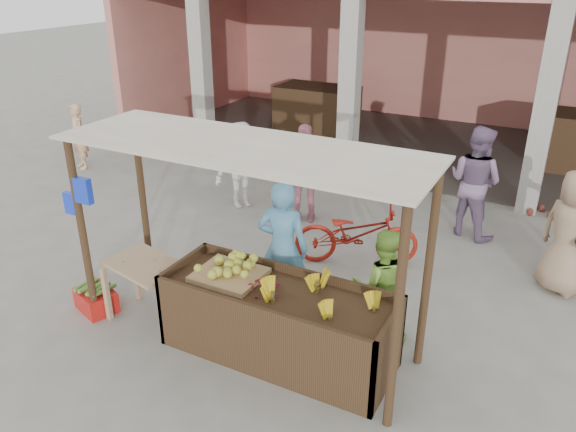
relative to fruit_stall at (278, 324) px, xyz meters
The scene contains 20 objects.
ground 0.64m from the fruit_stall, behind, with size 60.00×60.00×0.00m, color slate.
market_building 9.23m from the fruit_stall, 92.86° to the left, with size 14.40×6.40×4.20m.
fruit_stall is the anchor object (origin of this frame).
stall_awning 1.66m from the fruit_stall, behind, with size 4.09×1.35×2.39m.
banana_heap 0.72m from the fruit_stall, ahead, with size 1.15×0.63×0.21m, color gold, non-canonical shape.
melon_tray 0.82m from the fruit_stall, behind, with size 0.75×0.65×0.20m.
berry_heap 0.50m from the fruit_stall, behind, with size 0.46×0.38×0.15m, color maroon.
side_table 1.78m from the fruit_stall, behind, with size 1.07×0.83×0.77m.
papaya_pile 1.83m from the fruit_stall, behind, with size 0.69×0.39×0.20m, color #478E2E, non-canonical shape.
red_crate 2.52m from the fruit_stall, behind, with size 0.53×0.38×0.27m, color red.
plantain_bundle 2.51m from the fruit_stall, behind, with size 0.44×0.31×0.09m, color #578A32, non-canonical shape.
produce_sacks 5.95m from the fruit_stall, 68.62° to the left, with size 0.91×0.68×0.55m.
vendor_blue 1.05m from the fruit_stall, 114.56° to the left, with size 0.71×0.52×1.88m, color #5799C3.
vendor_green 1.26m from the fruit_stall, 41.78° to the left, with size 0.72×0.42×1.50m, color #86BB42.
motorcycle 2.41m from the fruit_stall, 90.35° to the left, with size 1.88×0.65×0.98m, color maroon.
shopper_a 4.35m from the fruit_stall, 127.34° to the left, with size 1.08×0.54×1.69m, color silver.
shopper_b 3.68m from the fruit_stall, 111.35° to the left, with size 1.07×0.57×1.82m, color pink.
shopper_c 4.08m from the fruit_stall, 47.82° to the left, with size 0.92×0.60×1.91m, color tan.
shopper_e 7.73m from the fruit_stall, 152.07° to the left, with size 0.54×0.41×1.45m, color #E4AB79.
shopper_f 4.42m from the fruit_stall, 73.21° to the left, with size 0.97×0.56×1.99m, color slate.
Camera 1 is at (3.02, -4.54, 4.08)m, focal length 35.00 mm.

